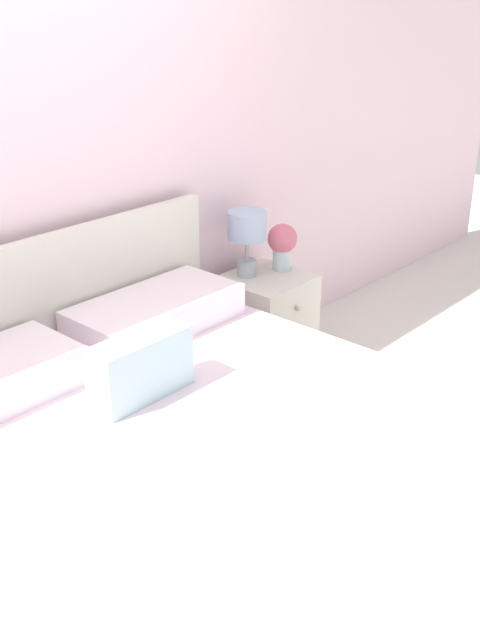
# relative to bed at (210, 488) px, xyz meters

# --- Properties ---
(ground_plane) EXTENTS (12.00, 12.00, 0.00)m
(ground_plane) POSITION_rel_bed_xyz_m (0.00, 0.97, -0.28)
(ground_plane) COLOR silver
(wall_back) EXTENTS (8.00, 0.06, 2.60)m
(wall_back) POSITION_rel_bed_xyz_m (0.00, 1.04, 1.02)
(wall_back) COLOR silver
(wall_back) RESTS_ON ground_plane
(bed) EXTENTS (1.78, 2.08, 0.96)m
(bed) POSITION_rel_bed_xyz_m (0.00, 0.00, 0.00)
(bed) COLOR beige
(bed) RESTS_ON ground_plane
(nightstand) EXTENTS (0.40, 0.41, 0.51)m
(nightstand) POSITION_rel_bed_xyz_m (1.19, 0.75, -0.02)
(nightstand) COLOR silver
(nightstand) RESTS_ON ground_plane
(table_lamp) EXTENTS (0.19, 0.19, 0.33)m
(table_lamp) POSITION_rel_bed_xyz_m (1.13, 0.83, 0.47)
(table_lamp) COLOR #A8B2BC
(table_lamp) RESTS_ON nightstand
(flower_vase) EXTENTS (0.15, 0.15, 0.24)m
(flower_vase) POSITION_rel_bed_xyz_m (1.32, 0.76, 0.38)
(flower_vase) COLOR silver
(flower_vase) RESTS_ON nightstand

